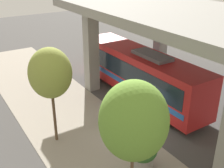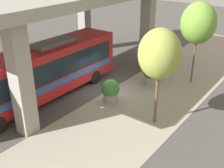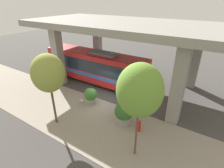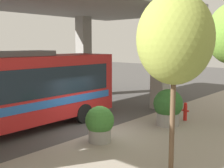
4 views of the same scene
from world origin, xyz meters
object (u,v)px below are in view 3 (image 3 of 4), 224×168
at_px(fire_hydrant, 140,126).
at_px(street_tree_far, 140,91).
at_px(bus, 95,66).
at_px(street_tree_near, 48,73).
at_px(planter_middle, 91,96).
at_px(planter_front, 124,113).

relative_size(fire_hydrant, street_tree_far, 0.16).
bearing_deg(bus, street_tree_near, -165.96).
relative_size(planter_middle, street_tree_far, 0.25).
bearing_deg(planter_middle, fire_hydrant, -101.53).
bearing_deg(planter_middle, street_tree_near, 171.78).
bearing_deg(planter_front, bus, 53.43).
bearing_deg(bus, planter_middle, -148.08).
bearing_deg(planter_middle, bus, 31.92).
relative_size(planter_middle, street_tree_near, 0.27).
xyz_separation_m(fire_hydrant, street_tree_near, (-2.53, 5.90, 3.67)).
relative_size(bus, planter_middle, 7.93).
height_order(fire_hydrant, planter_front, planter_front).
height_order(planter_front, street_tree_near, street_tree_near).
height_order(planter_middle, street_tree_near, street_tree_near).
relative_size(planter_front, street_tree_far, 0.31).
bearing_deg(fire_hydrant, planter_front, 81.09).
bearing_deg(fire_hydrant, street_tree_near, 113.20).
bearing_deg(planter_middle, planter_front, -102.45).
height_order(street_tree_near, street_tree_far, street_tree_far).
bearing_deg(street_tree_near, street_tree_far, -85.48).
distance_m(bus, street_tree_far, 11.17).
xyz_separation_m(bus, planter_middle, (-3.84, -2.39, -1.24)).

